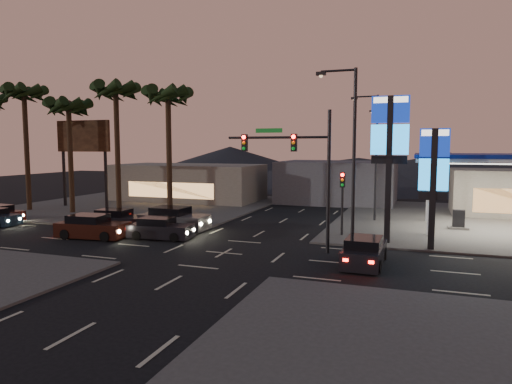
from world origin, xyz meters
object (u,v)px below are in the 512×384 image
at_px(pylon_sign_tall, 390,140).
at_px(traffic_signal_mast, 298,160).
at_px(car_lane_a_front, 160,229).
at_px(gas_station, 509,160).
at_px(car_lane_a_mid, 92,227).
at_px(pylon_sign_short, 434,170).
at_px(car_lane_b_mid, 117,220).
at_px(suv_station, 364,252).
at_px(car_lane_b_front, 174,219).
at_px(car_lane_b_rear, 0,214).

height_order(pylon_sign_tall, traffic_signal_mast, pylon_sign_tall).
bearing_deg(car_lane_a_front, gas_station, 24.14).
xyz_separation_m(pylon_sign_tall, car_lane_a_mid, (-18.38, -4.50, -5.68)).
xyz_separation_m(pylon_sign_short, car_lane_b_mid, (-21.28, -0.31, -3.98)).
xyz_separation_m(gas_station, pylon_sign_tall, (-7.50, -6.50, 1.31)).
bearing_deg(traffic_signal_mast, pylon_sign_tall, 36.52).
bearing_deg(suv_station, traffic_signal_mast, 154.02).
distance_m(pylon_sign_short, car_lane_b_front, 17.75).
distance_m(pylon_sign_tall, pylon_sign_short, 3.20).
xyz_separation_m(gas_station, car_lane_b_front, (-22.30, -6.63, -4.31)).
relative_size(pylon_sign_tall, car_lane_b_front, 1.75).
bearing_deg(pylon_sign_tall, car_lane_b_rear, -177.22).
bearing_deg(traffic_signal_mast, suv_station, -25.98).
bearing_deg(car_lane_b_front, traffic_signal_mast, -18.60).
height_order(car_lane_a_front, suv_station, suv_station).
distance_m(car_lane_a_mid, car_lane_b_rear, 11.90).
distance_m(car_lane_a_mid, car_lane_b_mid, 3.21).
xyz_separation_m(gas_station, car_lane_b_rear, (-37.38, -7.95, -4.48)).
bearing_deg(gas_station, suv_station, -124.59).
bearing_deg(car_lane_b_mid, pylon_sign_short, 0.84).
bearing_deg(car_lane_b_mid, gas_station, 16.56).
bearing_deg(car_lane_b_front, pylon_sign_tall, 0.50).
relative_size(pylon_sign_short, car_lane_b_mid, 1.52).
xyz_separation_m(pylon_sign_short, car_lane_b_rear, (-32.38, -0.45, -4.05)).
xyz_separation_m(car_lane_b_front, car_lane_b_rear, (-15.09, -1.32, -0.16)).
bearing_deg(pylon_sign_tall, traffic_signal_mast, -143.48).
height_order(car_lane_a_front, car_lane_b_front, car_lane_b_front).
xyz_separation_m(pylon_sign_tall, car_lane_b_rear, (-29.88, -1.45, -5.79)).
relative_size(car_lane_a_front, car_lane_a_mid, 0.90).
bearing_deg(car_lane_b_rear, pylon_sign_short, 0.79).
bearing_deg(traffic_signal_mast, car_lane_b_rear, 175.31).
bearing_deg(car_lane_a_mid, car_lane_b_front, 50.66).
distance_m(gas_station, car_lane_a_front, 24.04).
bearing_deg(gas_station, car_lane_a_front, -155.86).
xyz_separation_m(traffic_signal_mast, suv_station, (4.00, -1.95, -4.56)).
bearing_deg(pylon_sign_short, car_lane_b_front, 177.11).
relative_size(pylon_sign_short, traffic_signal_mast, 0.88).
bearing_deg(pylon_sign_short, car_lane_a_mid, -170.49).
xyz_separation_m(car_lane_b_rear, suv_station, (29.14, -4.01, 0.07)).
bearing_deg(car_lane_b_rear, pylon_sign_tall, 2.78).
xyz_separation_m(car_lane_a_front, suv_station, (13.32, -2.29, 0.03)).
relative_size(pylon_sign_short, car_lane_a_mid, 1.45).
bearing_deg(car_lane_b_rear, traffic_signal_mast, -4.69).
bearing_deg(traffic_signal_mast, car_lane_a_mid, -175.86).
distance_m(pylon_sign_short, traffic_signal_mast, 7.69).
height_order(gas_station, pylon_sign_tall, pylon_sign_tall).
distance_m(gas_station, traffic_signal_mast, 15.82).
distance_m(car_lane_a_mid, suv_station, 17.66).
distance_m(pylon_sign_short, suv_station, 6.81).
distance_m(car_lane_a_mid, car_lane_b_front, 5.65).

